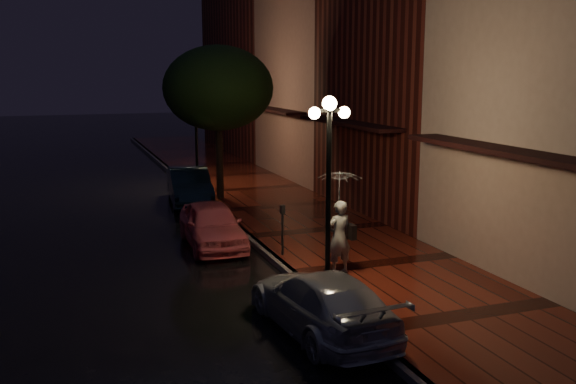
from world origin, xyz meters
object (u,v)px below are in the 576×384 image
object	(u,v)px
pink_car	(212,225)
woman_with_umbrella	(340,206)
streetlamp_far	(196,128)
silver_car	(321,302)
parking_meter	(282,225)
street_tree	(218,91)
streetlamp_near	(329,181)
navy_car	(189,186)

from	to	relation	value
pink_car	woman_with_umbrella	world-z (taller)	woman_with_umbrella
streetlamp_far	silver_car	world-z (taller)	streetlamp_far
woman_with_umbrella	parking_meter	bearing A→B (deg)	-77.49
streetlamp_far	silver_car	xyz separation A→B (m)	(-0.98, -15.96, -2.00)
street_tree	parking_meter	distance (m)	8.81
parking_meter	streetlamp_far	bearing A→B (deg)	76.75
pink_car	silver_car	world-z (taller)	pink_car
streetlamp_near	pink_car	size ratio (longest dim) A/B	1.14
pink_car	woman_with_umbrella	bearing A→B (deg)	-58.54
streetlamp_near	navy_car	distance (m)	11.19
streetlamp_near	streetlamp_far	world-z (taller)	same
pink_car	parking_meter	bearing A→B (deg)	-51.33
streetlamp_far	woman_with_umbrella	bearing A→B (deg)	-87.08
parking_meter	silver_car	bearing A→B (deg)	-113.37
silver_car	parking_meter	bearing A→B (deg)	-104.70
pink_car	silver_car	xyz separation A→B (m)	(0.56, -6.72, -0.05)
streetlamp_far	parking_meter	distance (m)	11.30
navy_car	silver_car	distance (m)	12.95
silver_car	streetlamp_near	bearing A→B (deg)	-120.67
streetlamp_near	parking_meter	size ratio (longest dim) A/B	3.18
streetlamp_near	street_tree	world-z (taller)	street_tree
navy_car	pink_car	bearing A→B (deg)	-90.13
street_tree	navy_car	bearing A→B (deg)	-179.76
navy_car	street_tree	bearing A→B (deg)	5.55
streetlamp_near	navy_car	bearing A→B (deg)	94.94
pink_car	street_tree	bearing A→B (deg)	75.80
streetlamp_near	streetlamp_far	size ratio (longest dim) A/B	1.00
streetlamp_near	parking_meter	world-z (taller)	streetlamp_near
street_tree	silver_car	bearing A→B (deg)	-95.46
streetlamp_near	navy_car	world-z (taller)	streetlamp_near
silver_car	woman_with_umbrella	bearing A→B (deg)	-124.43
pink_car	silver_car	bearing A→B (deg)	-83.28
navy_car	woman_with_umbrella	xyz separation A→B (m)	(1.62, -10.13, 1.14)
streetlamp_far	navy_car	bearing A→B (deg)	-107.50
street_tree	parking_meter	size ratio (longest dim) A/B	4.28
streetlamp_near	silver_car	world-z (taller)	streetlamp_near
streetlamp_far	street_tree	distance (m)	3.44
pink_car	streetlamp_near	bearing A→B (deg)	-70.14
streetlamp_near	woman_with_umbrella	distance (m)	1.34
silver_car	streetlamp_far	bearing A→B (deg)	-97.64
streetlamp_near	streetlamp_far	xyz separation A→B (m)	(0.00, 14.00, 0.00)
navy_car	streetlamp_near	bearing A→B (deg)	-79.75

